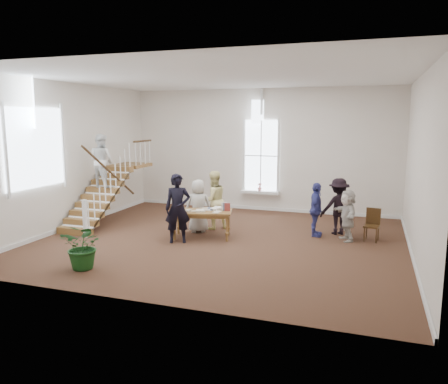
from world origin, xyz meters
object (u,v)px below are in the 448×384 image
(elderly_woman, at_px, (198,206))
(woman_cluster_b, at_px, (338,206))
(person_yellow, at_px, (213,200))
(library_table, at_px, (203,213))
(floor_plant, at_px, (84,246))
(woman_cluster_c, at_px, (347,215))
(police_officer, at_px, (178,208))
(woman_cluster_a, at_px, (316,210))
(side_chair, at_px, (372,223))

(elderly_woman, distance_m, woman_cluster_b, 4.17)
(elderly_woman, distance_m, person_yellow, 0.59)
(library_table, distance_m, person_yellow, 1.10)
(floor_plant, bearing_deg, woman_cluster_c, 38.57)
(library_table, bearing_deg, police_officer, -139.49)
(library_table, bearing_deg, woman_cluster_a, 7.45)
(woman_cluster_c, xyz_separation_m, floor_plant, (-5.51, -4.40, -0.19))
(library_table, distance_m, woman_cluster_c, 4.09)
(woman_cluster_c, bearing_deg, person_yellow, -112.49)
(library_table, distance_m, woman_cluster_b, 4.02)
(woman_cluster_c, height_order, side_chair, woman_cluster_c)
(library_table, distance_m, side_chair, 4.80)
(elderly_woman, distance_m, woman_cluster_a, 3.48)
(woman_cluster_c, bearing_deg, library_table, -97.13)
(elderly_woman, relative_size, floor_plant, 1.50)
(woman_cluster_a, distance_m, woman_cluster_b, 0.75)
(woman_cluster_b, distance_m, woman_cluster_c, 0.72)
(side_chair, bearing_deg, woman_cluster_b, 166.86)
(elderly_woman, height_order, woman_cluster_b, woman_cluster_b)
(police_officer, xyz_separation_m, floor_plant, (-1.09, -2.70, -0.42))
(library_table, relative_size, elderly_woman, 1.15)
(person_yellow, distance_m, woman_cluster_a, 3.13)
(woman_cluster_c, relative_size, side_chair, 1.58)
(person_yellow, height_order, woman_cluster_c, person_yellow)
(person_yellow, bearing_deg, elderly_woman, 12.72)
(elderly_woman, distance_m, floor_plant, 4.14)
(library_table, relative_size, woman_cluster_a, 1.17)
(woman_cluster_c, bearing_deg, woman_cluster_b, -176.90)
(person_yellow, bearing_deg, library_table, 47.27)
(library_table, xyz_separation_m, person_yellow, (-0.07, 1.08, 0.20))
(library_table, bearing_deg, woman_cluster_c, 0.13)
(police_officer, relative_size, elderly_woman, 1.19)
(elderly_woman, relative_size, woman_cluster_b, 0.96)
(elderly_woman, relative_size, side_chair, 1.75)
(elderly_woman, xyz_separation_m, floor_plant, (-1.19, -3.95, -0.27))
(woman_cluster_b, bearing_deg, person_yellow, -19.65)
(elderly_woman, xyz_separation_m, woman_cluster_a, (3.42, 0.64, -0.02))
(library_table, height_order, elderly_woman, elderly_woman)
(elderly_woman, xyz_separation_m, woman_cluster_b, (4.02, 1.09, 0.03))
(police_officer, distance_m, side_chair, 5.47)
(woman_cluster_a, distance_m, woman_cluster_c, 0.92)
(woman_cluster_a, xyz_separation_m, side_chair, (1.57, 0.03, -0.28))
(person_yellow, distance_m, woman_cluster_b, 3.77)
(woman_cluster_a, xyz_separation_m, floor_plant, (-4.61, -4.60, -0.25))
(woman_cluster_a, bearing_deg, library_table, 110.42)
(woman_cluster_c, bearing_deg, police_officer, -90.73)
(elderly_woman, height_order, side_chair, elderly_woman)
(library_table, xyz_separation_m, woman_cluster_b, (3.66, 1.68, 0.13))
(police_officer, bearing_deg, woman_cluster_a, 2.85)
(side_chair, bearing_deg, woman_cluster_a, -168.76)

